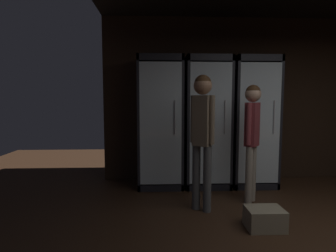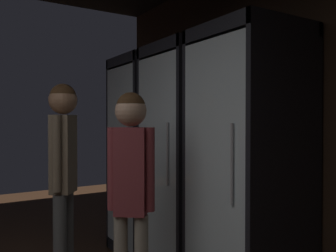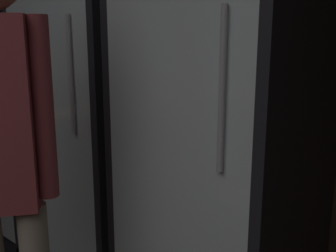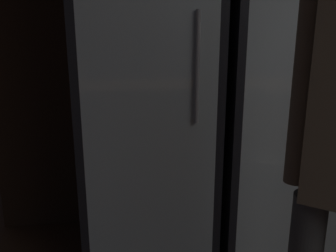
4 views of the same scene
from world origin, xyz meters
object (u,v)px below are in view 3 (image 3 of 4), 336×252
object	(u,v)px
cooler_far_left	(35,83)
shopper_far	(0,131)
cooler_center	(231,106)
cooler_left	(111,92)

from	to	relation	value
cooler_far_left	shopper_far	bearing A→B (deg)	-34.80
cooler_center	shopper_far	bearing A→B (deg)	-108.57
cooler_far_left	shopper_far	xyz separation A→B (m)	(1.21, -0.84, 0.02)
cooler_far_left	cooler_left	distance (m)	0.75
cooler_far_left	shopper_far	distance (m)	1.48
cooler_far_left	cooler_center	size ratio (longest dim) A/B	1.00
cooler_far_left	cooler_center	bearing A→B (deg)	0.00
shopper_far	cooler_left	bearing A→B (deg)	118.88
cooler_left	shopper_far	bearing A→B (deg)	-61.12
cooler_center	cooler_left	bearing A→B (deg)	179.96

